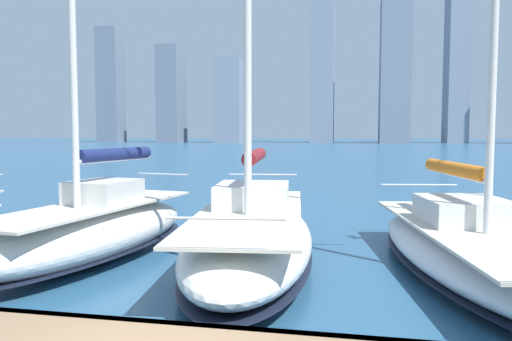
{
  "coord_description": "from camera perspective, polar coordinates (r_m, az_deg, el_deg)",
  "views": [
    {
      "loc": [
        -2.06,
        4.6,
        3.03
      ],
      "look_at": [
        0.1,
        -6.33,
        2.2
      ],
      "focal_mm": 35.0,
      "sensor_mm": 36.0,
      "label": 1
    }
  ],
  "objects": [
    {
      "name": "city_skyline",
      "position": [
        163.91,
        13.15,
        10.39
      ],
      "size": [
        169.42,
        24.55,
        48.84
      ],
      "color": "gray",
      "rests_on": "ground"
    },
    {
      "name": "sailboat_navy",
      "position": [
        12.63,
        -18.03,
        -6.26
      ],
      "size": [
        3.28,
        7.56,
        11.19
      ],
      "color": "white",
      "rests_on": "ground"
    },
    {
      "name": "sailboat_orange",
      "position": [
        11.88,
        23.46,
        -7.91
      ],
      "size": [
        4.37,
        9.61,
        11.07
      ],
      "color": "white",
      "rests_on": "ground"
    },
    {
      "name": "sailboat_maroon",
      "position": [
        11.42,
        -0.59,
        -7.35
      ],
      "size": [
        3.71,
        8.92,
        11.26
      ],
      "color": "white",
      "rests_on": "ground"
    }
  ]
}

